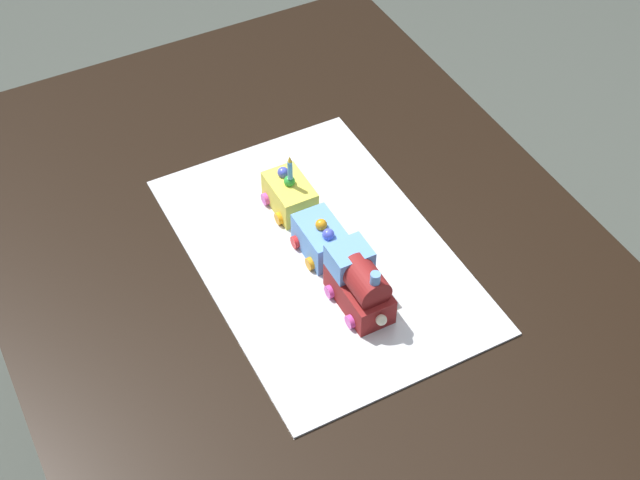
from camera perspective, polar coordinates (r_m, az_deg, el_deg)
name	(u,v)px	position (r m, az deg, el deg)	size (l,w,h in m)	color
ground_plane	(309,478)	(2.15, -0.70, -14.64)	(8.00, 8.00, 0.00)	#474C44
dining_table	(306,302)	(1.62, -0.90, -3.92)	(1.40, 1.00, 0.74)	black
cake_board	(320,253)	(1.55, 0.00, -0.81)	(0.60, 0.40, 0.00)	silver
cake_locomotive	(359,283)	(1.44, 2.47, -2.72)	(0.14, 0.08, 0.12)	maroon
cake_car_tanker_sky_blue	(321,239)	(1.53, 0.08, 0.09)	(0.10, 0.08, 0.07)	#669EEA
cake_car_gondola_lemon	(290,195)	(1.60, -1.91, 2.84)	(0.10, 0.08, 0.07)	#F4E04C
birthday_candle	(290,168)	(1.55, -1.89, 4.53)	(0.01, 0.01, 0.05)	#4CA5E5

